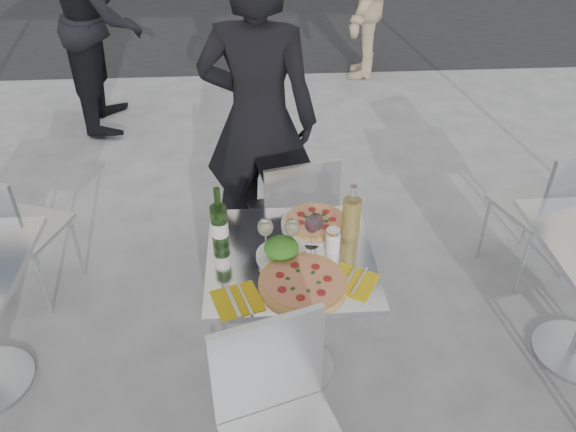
{
  "coord_description": "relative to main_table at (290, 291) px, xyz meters",
  "views": [
    {
      "loc": [
        -0.13,
        -1.87,
        2.3
      ],
      "look_at": [
        0.0,
        0.15,
        0.85
      ],
      "focal_mm": 35.0,
      "sensor_mm": 36.0,
      "label": 1
    }
  ],
  "objects": [
    {
      "name": "ground",
      "position": [
        0.0,
        0.0,
        -0.54
      ],
      "size": [
        80.0,
        80.0,
        0.0
      ],
      "primitive_type": "plane",
      "color": "slate"
    },
    {
      "name": "street_asphalt",
      "position": [
        0.0,
        6.5,
        -0.54
      ],
      "size": [
        24.0,
        5.0,
        0.0
      ],
      "primitive_type": "cube",
      "color": "black",
      "rests_on": "ground"
    },
    {
      "name": "main_table",
      "position": [
        0.0,
        0.0,
        0.0
      ],
      "size": [
        0.72,
        0.72,
        0.75
      ],
      "color": "#B7BABF",
      "rests_on": "ground"
    },
    {
      "name": "chair_far",
      "position": [
        0.07,
        0.63,
        -0.01
      ],
      "size": [
        0.49,
        0.5,
        0.89
      ],
      "rotation": [
        0.0,
        0.0,
        3.39
      ],
      "color": "silver",
      "rests_on": "ground"
    },
    {
      "name": "chair_near",
      "position": [
        -0.08,
        -0.66,
        0.01
      ],
      "size": [
        0.53,
        0.54,
        0.93
      ],
      "rotation": [
        0.0,
        0.0,
        0.31
      ],
      "color": "silver",
      "rests_on": "ground"
    },
    {
      "name": "side_chair_lfar",
      "position": [
        -1.46,
        0.61,
        -0.02
      ],
      "size": [
        0.51,
        0.52,
        0.87
      ],
      "rotation": [
        0.0,
        0.0,
        2.8
      ],
      "color": "silver",
      "rests_on": "ground"
    },
    {
      "name": "side_chair_rfar",
      "position": [
        1.51,
        0.61,
        0.0
      ],
      "size": [
        0.53,
        0.54,
        0.91
      ],
      "rotation": [
        0.0,
        0.0,
        3.47
      ],
      "color": "silver",
      "rests_on": "ground"
    },
    {
      "name": "woman_diner",
      "position": [
        -0.11,
        0.98,
        0.38
      ],
      "size": [
        0.74,
        0.57,
        1.83
      ],
      "primitive_type": "imported",
      "rotation": [
        0.0,
        0.0,
        2.93
      ],
      "color": "black",
      "rests_on": "ground"
    },
    {
      "name": "pedestrian_a",
      "position": [
        -1.4,
        2.98,
        0.39
      ],
      "size": [
        0.77,
        0.95,
        1.86
      ],
      "primitive_type": "imported",
      "rotation": [
        0.0,
        0.0,
        1.64
      ],
      "color": "black",
      "rests_on": "ground"
    },
    {
      "name": "pizza_near",
      "position": [
        0.04,
        -0.19,
        0.22
      ],
      "size": [
        0.36,
        0.36,
        0.02
      ],
      "color": "#E9AD5B",
      "rests_on": "main_table"
    },
    {
      "name": "pizza_far",
      "position": [
        0.13,
        0.21,
        0.23
      ],
      "size": [
        0.32,
        0.32,
        0.03
      ],
      "color": "white",
      "rests_on": "main_table"
    },
    {
      "name": "salad_plate",
      "position": [
        -0.04,
        -0.0,
        0.25
      ],
      "size": [
        0.22,
        0.22,
        0.09
      ],
      "color": "white",
      "rests_on": "main_table"
    },
    {
      "name": "wine_bottle",
      "position": [
        -0.3,
        0.09,
        0.32
      ],
      "size": [
        0.07,
        0.08,
        0.29
      ],
      "color": "#2E5821",
      "rests_on": "main_table"
    },
    {
      "name": "carafe",
      "position": [
        0.27,
        0.08,
        0.33
      ],
      "size": [
        0.08,
        0.08,
        0.29
      ],
      "color": "tan",
      "rests_on": "main_table"
    },
    {
      "name": "sugar_shaker",
      "position": [
        0.19,
        0.03,
        0.26
      ],
      "size": [
        0.06,
        0.06,
        0.11
      ],
      "color": "white",
      "rests_on": "main_table"
    },
    {
      "name": "wineglass_white_a",
      "position": [
        -0.1,
        0.05,
        0.32
      ],
      "size": [
        0.07,
        0.07,
        0.16
      ],
      "color": "white",
      "rests_on": "main_table"
    },
    {
      "name": "wineglass_white_b",
      "position": [
        0.01,
        0.05,
        0.32
      ],
      "size": [
        0.07,
        0.07,
        0.16
      ],
      "color": "white",
      "rests_on": "main_table"
    },
    {
      "name": "wineglass_red_a",
      "position": [
        0.12,
        0.08,
        0.32
      ],
      "size": [
        0.07,
        0.07,
        0.16
      ],
      "color": "white",
      "rests_on": "main_table"
    },
    {
      "name": "wineglass_red_b",
      "position": [
        0.1,
        0.06,
        0.32
      ],
      "size": [
        0.07,
        0.07,
        0.16
      ],
      "color": "white",
      "rests_on": "main_table"
    },
    {
      "name": "napkin_left",
      "position": [
        -0.23,
        -0.27,
        0.21
      ],
      "size": [
        0.23,
        0.23,
        0.01
      ],
      "rotation": [
        0.0,
        0.0,
        0.31
      ],
      "color": "gold",
      "rests_on": "main_table"
    },
    {
      "name": "napkin_right",
      "position": [
        0.24,
        -0.19,
        0.21
      ],
      "size": [
        0.25,
        0.25,
        0.01
      ],
      "rotation": [
        0.0,
        0.0,
        -0.53
      ],
      "color": "gold",
      "rests_on": "main_table"
    }
  ]
}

